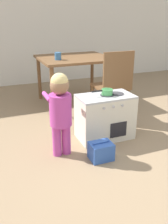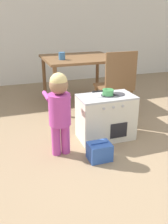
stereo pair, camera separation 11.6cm
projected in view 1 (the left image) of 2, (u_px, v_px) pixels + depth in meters
ground_plane at (123, 174)px, 2.24m from camera, size 16.00×16.00×0.00m
wall_back at (34, 16)px, 4.73m from camera, size 10.00×0.06×2.60m
play_kitchen at (105, 117)px, 2.82m from camera, size 0.62×0.37×0.51m
toy_pot at (107, 92)px, 2.71m from camera, size 0.24×0.13×0.06m
child_figure at (60, 106)px, 2.37m from camera, size 0.24×0.35×0.84m
toy_basket at (101, 151)px, 2.44m from camera, size 0.22×0.18×0.19m
dining_table at (75, 63)px, 3.80m from camera, size 1.07×0.94×0.73m
dining_chair_near at (113, 83)px, 3.26m from camera, size 0.42×0.42×0.91m
cup_on_table at (58, 56)px, 3.52m from camera, size 0.09×0.09×0.10m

